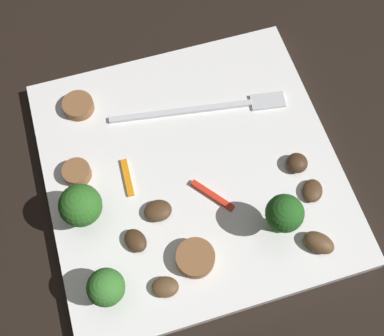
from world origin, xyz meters
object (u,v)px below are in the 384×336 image
(broccoli_floret_0, at_px, (106,288))
(mushroom_1, at_px, (158,211))
(plate, at_px, (192,171))
(fork, at_px, (211,108))
(sausage_slice_0, at_px, (77,173))
(mushroom_2, at_px, (297,163))
(broccoli_floret_1, at_px, (81,206))
(pepper_strip_0, at_px, (127,178))
(mushroom_5, at_px, (165,287))
(broccoli_floret_2, at_px, (284,214))
(mushroom_3, at_px, (136,241))
(sausage_slice_1, at_px, (78,106))
(mushroom_0, at_px, (312,191))
(mushroom_4, at_px, (319,243))
(pepper_strip_1, at_px, (212,195))
(sausage_slice_2, at_px, (195,258))

(broccoli_floret_0, distance_m, mushroom_1, 0.09)
(plate, bearing_deg, fork, 56.70)
(sausage_slice_0, height_order, mushroom_2, mushroom_2)
(broccoli_floret_1, bearing_deg, pepper_strip_0, 31.14)
(broccoli_floret_1, bearing_deg, fork, 28.13)
(sausage_slice_0, distance_m, mushroom_5, 0.14)
(broccoli_floret_2, bearing_deg, pepper_strip_0, 144.05)
(broccoli_floret_0, distance_m, mushroom_2, 0.21)
(mushroom_3, bearing_deg, fork, 46.64)
(broccoli_floret_1, relative_size, sausage_slice_1, 1.61)
(mushroom_0, distance_m, mushroom_2, 0.03)
(mushroom_0, relative_size, mushroom_1, 0.91)
(plate, bearing_deg, pepper_strip_0, 173.11)
(pepper_strip_0, bearing_deg, sausage_slice_0, 159.39)
(mushroom_4, bearing_deg, pepper_strip_1, 136.81)
(mushroom_5, bearing_deg, mushroom_3, 106.96)
(mushroom_3, height_order, pepper_strip_0, mushroom_3)
(mushroom_2, bearing_deg, sausage_slice_0, 165.92)
(broccoli_floret_0, relative_size, mushroom_5, 1.85)
(mushroom_1, bearing_deg, sausage_slice_1, 110.03)
(pepper_strip_0, bearing_deg, broccoli_floret_2, -35.95)
(broccoli_floret_2, bearing_deg, mushroom_1, 155.97)
(mushroom_0, bearing_deg, mushroom_3, 179.73)
(sausage_slice_1, xyz_separation_m, mushroom_1, (0.05, -0.13, -0.00))
(mushroom_1, bearing_deg, sausage_slice_2, -69.06)
(mushroom_4, xyz_separation_m, mushroom_5, (-0.14, 0.00, -0.00))
(plate, height_order, mushroom_3, mushroom_3)
(mushroom_4, bearing_deg, sausage_slice_1, 131.23)
(broccoli_floret_1, bearing_deg, pepper_strip_1, -6.81)
(broccoli_floret_1, xyz_separation_m, pepper_strip_1, (0.12, -0.01, -0.03))
(broccoli_floret_0, distance_m, sausage_slice_0, 0.12)
(broccoli_floret_2, height_order, sausage_slice_1, broccoli_floret_2)
(sausage_slice_0, relative_size, mushroom_4, 0.93)
(mushroom_4, bearing_deg, mushroom_2, 82.47)
(mushroom_4, bearing_deg, mushroom_0, 73.51)
(mushroom_3, height_order, pepper_strip_1, mushroom_3)
(sausage_slice_1, xyz_separation_m, pepper_strip_0, (0.03, -0.09, -0.00))
(fork, xyz_separation_m, sausage_slice_1, (-0.13, 0.04, 0.00))
(broccoli_floret_0, relative_size, mushroom_3, 1.85)
(mushroom_1, xyz_separation_m, mushroom_5, (-0.01, -0.07, -0.00))
(mushroom_3, bearing_deg, mushroom_0, -0.27)
(broccoli_floret_1, relative_size, mushroom_5, 2.11)
(sausage_slice_1, xyz_separation_m, pepper_strip_1, (0.10, -0.13, -0.00))
(fork, height_order, mushroom_2, mushroom_2)
(broccoli_floret_1, xyz_separation_m, pepper_strip_0, (0.04, 0.03, -0.03))
(pepper_strip_1, bearing_deg, broccoli_floret_0, -151.48)
(broccoli_floret_1, xyz_separation_m, mushroom_4, (0.19, -0.09, -0.02))
(mushroom_1, bearing_deg, mushroom_4, -28.67)
(mushroom_1, relative_size, mushroom_5, 1.09)
(broccoli_floret_0, height_order, mushroom_0, broccoli_floret_0)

